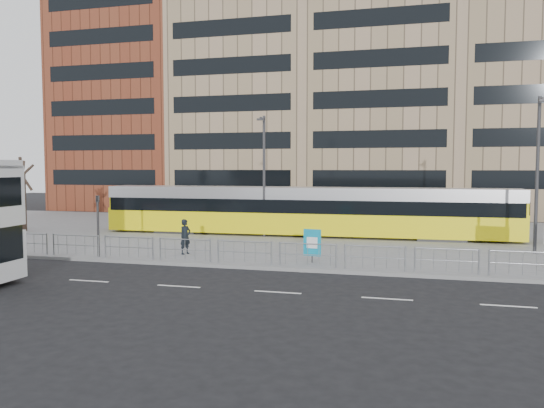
% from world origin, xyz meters
% --- Properties ---
extents(ground, '(120.00, 120.00, 0.00)m').
position_xyz_m(ground, '(0.00, 0.00, 0.00)').
color(ground, black).
rests_on(ground, ground).
extents(plaza, '(64.00, 24.00, 0.15)m').
position_xyz_m(plaza, '(0.00, 12.00, 0.07)').
color(plaza, slate).
rests_on(plaza, ground).
extents(kerb, '(64.00, 0.25, 0.17)m').
position_xyz_m(kerb, '(0.00, 0.05, 0.07)').
color(kerb, gray).
rests_on(kerb, ground).
extents(building_row, '(70.40, 18.40, 31.20)m').
position_xyz_m(building_row, '(1.55, 34.27, 12.91)').
color(building_row, brown).
rests_on(building_row, ground).
extents(pedestrian_barrier, '(32.07, 0.07, 1.10)m').
position_xyz_m(pedestrian_barrier, '(2.00, 0.50, 0.98)').
color(pedestrian_barrier, gray).
rests_on(pedestrian_barrier, plaza).
extents(road_markings, '(62.00, 0.12, 0.01)m').
position_xyz_m(road_markings, '(1.00, -4.00, 0.01)').
color(road_markings, white).
rests_on(road_markings, ground).
extents(tram, '(27.17, 3.14, 3.20)m').
position_xyz_m(tram, '(-0.01, 11.40, 1.75)').
color(tram, yellow).
rests_on(tram, plaza).
extents(ad_panel, '(0.85, 0.18, 1.59)m').
position_xyz_m(ad_panel, '(2.32, 1.60, 1.08)').
color(ad_panel, '#2D2D30').
rests_on(ad_panel, plaza).
extents(pedestrian, '(0.68, 0.79, 1.83)m').
position_xyz_m(pedestrian, '(-4.50, 2.39, 1.06)').
color(pedestrian, black).
rests_on(pedestrian, plaza).
extents(traffic_light_west, '(0.21, 0.24, 3.10)m').
position_xyz_m(traffic_light_west, '(-8.46, 0.61, 2.12)').
color(traffic_light_west, '#2D2D30').
rests_on(traffic_light_west, plaza).
extents(lamp_post_west, '(0.45, 1.04, 7.82)m').
position_xyz_m(lamp_post_west, '(-2.38, 10.15, 4.43)').
color(lamp_post_west, '#2D2D30').
rests_on(lamp_post_west, plaza).
extents(lamp_post_east, '(0.45, 1.04, 8.17)m').
position_xyz_m(lamp_post_east, '(13.19, 7.17, 4.61)').
color(lamp_post_east, '#2D2D30').
rests_on(lamp_post_east, plaza).
extents(bare_tree, '(4.12, 4.12, 7.21)m').
position_xyz_m(bare_tree, '(-19.71, 8.89, 5.47)').
color(bare_tree, '#2E2019').
rests_on(bare_tree, plaza).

